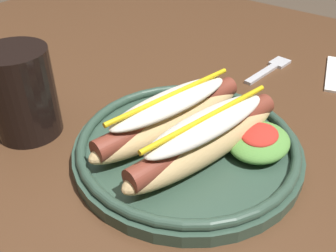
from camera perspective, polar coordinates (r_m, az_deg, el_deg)
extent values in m
cube|color=#51331E|center=(0.57, -15.34, 0.29)|extent=(1.27, 1.05, 0.04)
cylinder|color=#51331E|center=(1.35, -6.63, 4.50)|extent=(0.06, 0.06, 0.70)
cylinder|color=#334C3D|center=(0.46, 2.91, -3.54)|extent=(0.28, 0.28, 0.02)
torus|color=#334C3D|center=(0.46, 2.96, -2.37)|extent=(0.27, 0.27, 0.01)
ellipsoid|color=tan|center=(0.43, 5.79, -2.52)|extent=(0.24, 0.09, 0.04)
cylinder|color=brown|center=(0.43, 5.85, -1.69)|extent=(0.22, 0.06, 0.03)
ellipsoid|color=silver|center=(0.42, 6.00, 0.31)|extent=(0.18, 0.07, 0.02)
cylinder|color=yellow|center=(0.41, 6.08, 1.45)|extent=(0.19, 0.04, 0.01)
ellipsoid|color=tan|center=(0.47, 0.45, 0.88)|extent=(0.24, 0.09, 0.04)
cylinder|color=brown|center=(0.46, 0.46, 1.68)|extent=(0.22, 0.06, 0.03)
ellipsoid|color=silver|center=(0.45, 0.47, 3.60)|extent=(0.18, 0.07, 0.02)
cylinder|color=yellow|center=(0.45, 0.48, 4.69)|extent=(0.19, 0.04, 0.01)
ellipsoid|color=#5B9942|center=(0.46, 13.45, -2.29)|extent=(0.08, 0.07, 0.02)
ellipsoid|color=red|center=(0.45, 13.62, -1.28)|extent=(0.05, 0.04, 0.01)
cube|color=silver|center=(0.66, 13.87, 7.58)|extent=(0.09, 0.02, 0.00)
cube|color=silver|center=(0.71, 16.43, 9.14)|extent=(0.04, 0.03, 0.00)
cylinder|color=black|center=(0.51, -20.90, 4.53)|extent=(0.08, 0.08, 0.12)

